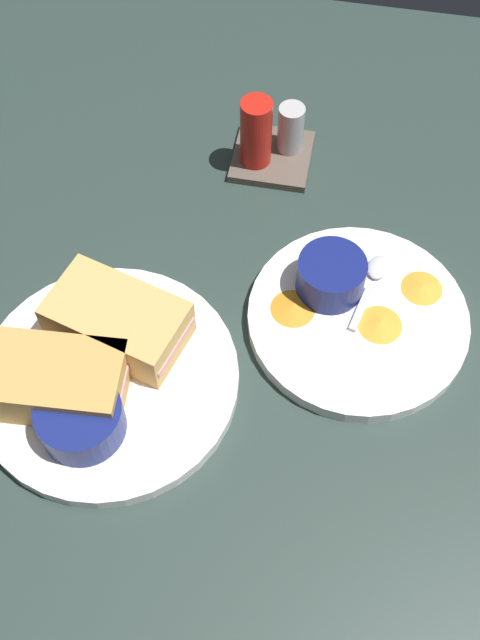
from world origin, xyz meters
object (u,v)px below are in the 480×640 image
at_px(spoon_by_gravy_ramekin, 374,277).
at_px(ramekin_dark_sauce, 80,418).
at_px(condiment_caddy, 269,140).
at_px(spoon_by_dark_ramekin, 100,369).
at_px(sandwich_half_far, 54,380).
at_px(plate_chips_companion, 358,319).
at_px(sandwich_half_near, 116,320).
at_px(ramekin_light_gravy, 331,275).
at_px(plate_sandwich_main, 109,379).

bearing_deg(spoon_by_gravy_ramekin, ramekin_dark_sauce, -138.86).
height_order(ramekin_dark_sauce, condiment_caddy, condiment_caddy).
distance_m(ramekin_dark_sauce, spoon_by_dark_ramekin, 0.06).
distance_m(sandwich_half_far, condiment_caddy, 0.37).
bearing_deg(ramekin_dark_sauce, sandwich_half_far, 137.42).
xyz_separation_m(spoon_by_dark_ramekin, spoon_by_gravy_ramekin, (0.25, 0.16, 0.00)).
distance_m(plate_chips_companion, condiment_caddy, 0.24).
bearing_deg(sandwich_half_near, spoon_by_dark_ramekin, -98.81).
height_order(sandwich_half_near, ramekin_dark_sauce, sandwich_half_near).
height_order(spoon_by_dark_ramekin, condiment_caddy, condiment_caddy).
relative_size(ramekin_light_gravy, spoon_by_gravy_ramekin, 0.70).
xyz_separation_m(plate_sandwich_main, spoon_by_gravy_ramekin, (0.24, 0.16, 0.01)).
relative_size(sandwich_half_near, plate_chips_companion, 0.65).
xyz_separation_m(sandwich_half_far, condiment_caddy, (0.14, 0.34, -0.01)).
xyz_separation_m(sandwich_half_far, plate_chips_companion, (0.27, 0.14, -0.03)).
relative_size(sandwich_half_near, spoon_by_dark_ramekin, 1.48).
bearing_deg(sandwich_half_far, plate_sandwich_main, 31.95).
relative_size(ramekin_dark_sauce, ramekin_light_gravy, 1.15).
height_order(plate_sandwich_main, ramekin_dark_sauce, ramekin_dark_sauce).
xyz_separation_m(sandwich_half_far, ramekin_dark_sauce, (0.03, -0.03, -0.00)).
bearing_deg(plate_chips_companion, spoon_by_gravy_ramekin, 76.95).
xyz_separation_m(ramekin_dark_sauce, spoon_by_gravy_ramekin, (0.25, 0.22, -0.02)).
xyz_separation_m(plate_sandwich_main, plate_chips_companion, (0.23, 0.11, 0.00)).
distance_m(plate_sandwich_main, condiment_caddy, 0.34).
relative_size(sandwich_half_near, ramekin_dark_sauce, 1.84).
relative_size(sandwich_half_near, sandwich_half_far, 1.07).
distance_m(sandwich_half_far, spoon_by_dark_ramekin, 0.05).
relative_size(ramekin_dark_sauce, plate_chips_companion, 0.36).
relative_size(spoon_by_dark_ramekin, spoon_by_gravy_ramekin, 0.99).
distance_m(sandwich_half_far, ramekin_light_gravy, 0.29).
xyz_separation_m(spoon_by_dark_ramekin, plate_chips_companion, (0.24, 0.11, -0.01)).
relative_size(plate_sandwich_main, spoon_by_dark_ramekin, 2.56).
height_order(sandwich_half_near, ramekin_light_gravy, sandwich_half_near).
distance_m(ramekin_dark_sauce, plate_chips_companion, 0.29).
distance_m(sandwich_half_near, spoon_by_gravy_ramekin, 0.27).
bearing_deg(plate_sandwich_main, plate_chips_companion, 26.20).
bearing_deg(ramekin_light_gravy, plate_sandwich_main, -144.27).
xyz_separation_m(plate_chips_companion, spoon_by_gravy_ramekin, (0.01, 0.05, 0.01)).
height_order(sandwich_half_far, ramekin_light_gravy, sandwich_half_far).
height_order(plate_chips_companion, ramekin_light_gravy, ramekin_light_gravy).
height_order(sandwich_half_far, spoon_by_gravy_ramekin, sandwich_half_far).
distance_m(plate_chips_companion, spoon_by_gravy_ramekin, 0.05).
xyz_separation_m(ramekin_light_gravy, condiment_caddy, (-0.09, 0.18, -0.00)).
height_order(plate_sandwich_main, plate_chips_companion, same).
relative_size(plate_sandwich_main, sandwich_half_far, 1.85).
bearing_deg(sandwich_half_far, spoon_by_gravy_ramekin, 33.36).
distance_m(spoon_by_dark_ramekin, condiment_caddy, 0.33).
bearing_deg(condiment_caddy, spoon_by_gravy_ramekin, -48.94).
xyz_separation_m(ramekin_light_gravy, spoon_by_gravy_ramekin, (0.04, 0.02, -0.02)).
bearing_deg(plate_chips_companion, ramekin_light_gravy, 140.19).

